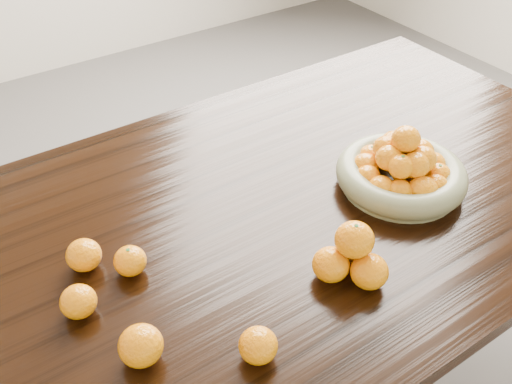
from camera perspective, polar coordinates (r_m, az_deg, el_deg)
dining_table at (r=1.30m, az=-1.75°, el=-5.89°), size 2.00×1.00×0.75m
fruit_bowl at (r=1.35m, az=14.37°, el=2.16°), size 0.30×0.30×0.16m
orange_pyramid at (r=1.11m, az=9.59°, el=-6.22°), size 0.15×0.14×0.12m
loose_orange_0 at (r=1.14m, az=-12.48°, el=-6.74°), size 0.06×0.06×0.06m
loose_orange_1 at (r=1.00m, az=-11.45°, el=-14.82°), size 0.08×0.08×0.07m
loose_orange_2 at (r=0.98m, az=0.22°, el=-15.10°), size 0.07×0.07×0.06m
loose_orange_3 at (r=1.17m, az=-16.84°, el=-6.06°), size 0.07×0.07×0.06m
loose_orange_4 at (r=1.09m, az=-17.33°, el=-10.42°), size 0.07×0.07×0.06m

